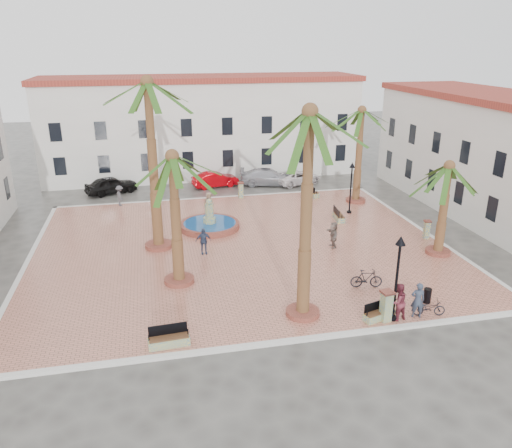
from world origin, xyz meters
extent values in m
plane|color=#56544F|center=(0.00, 0.00, 0.00)|extent=(120.00, 120.00, 0.00)
cube|color=tan|center=(0.00, 0.00, 0.07)|extent=(26.00, 22.00, 0.15)
cube|color=silver|center=(0.00, 11.00, 0.08)|extent=(26.30, 0.30, 0.16)
cube|color=silver|center=(0.00, -11.00, 0.08)|extent=(26.30, 0.30, 0.16)
cube|color=silver|center=(13.00, 0.00, 0.08)|extent=(0.30, 22.30, 0.16)
cube|color=silver|center=(-13.00, 0.00, 0.08)|extent=(0.30, 22.30, 0.16)
cube|color=white|center=(0.00, 20.00, 4.50)|extent=(30.00, 7.00, 9.00)
cube|color=#983327|center=(0.00, 20.00, 9.25)|extent=(30.40, 7.40, 0.50)
cube|color=black|center=(-13.12, 16.52, 2.20)|extent=(1.00, 0.12, 1.60)
cube|color=black|center=(-9.38, 16.52, 2.20)|extent=(1.00, 0.12, 1.60)
cube|color=black|center=(-5.62, 16.52, 2.20)|extent=(1.00, 0.12, 1.60)
cube|color=black|center=(-1.88, 16.52, 2.20)|extent=(1.00, 0.12, 1.60)
cube|color=black|center=(1.88, 16.52, 2.20)|extent=(1.00, 0.12, 1.60)
cube|color=black|center=(5.62, 16.52, 2.20)|extent=(1.00, 0.12, 1.60)
cube|color=black|center=(9.38, 16.52, 2.20)|extent=(1.00, 0.12, 1.60)
cube|color=black|center=(13.12, 16.52, 2.20)|extent=(1.00, 0.12, 1.60)
cube|color=black|center=(-13.12, 16.52, 5.20)|extent=(1.00, 0.12, 1.60)
cube|color=black|center=(-9.38, 16.52, 5.20)|extent=(1.00, 0.12, 1.60)
cube|color=black|center=(-5.62, 16.52, 5.20)|extent=(1.00, 0.12, 1.60)
cube|color=black|center=(-1.88, 16.52, 5.20)|extent=(1.00, 0.12, 1.60)
cube|color=black|center=(1.88, 16.52, 5.20)|extent=(1.00, 0.12, 1.60)
cube|color=black|center=(5.62, 16.52, 5.20)|extent=(1.00, 0.12, 1.60)
cube|color=black|center=(9.38, 16.52, 5.20)|extent=(1.00, 0.12, 1.60)
cube|color=black|center=(13.12, 16.52, 5.20)|extent=(1.00, 0.12, 1.60)
cube|color=white|center=(20.00, 2.00, 4.25)|extent=(7.00, 26.00, 8.50)
cube|color=black|center=(16.54, -2.06, 2.20)|extent=(0.12, 1.00, 1.60)
cube|color=black|center=(16.54, 1.65, 2.20)|extent=(0.12, 1.00, 1.60)
cube|color=black|center=(16.54, 5.37, 2.20)|extent=(0.12, 1.00, 1.60)
cube|color=black|center=(16.54, 9.08, 2.20)|extent=(0.12, 1.00, 1.60)
cube|color=black|center=(16.54, 12.80, 2.20)|extent=(0.12, 1.00, 1.60)
cube|color=black|center=(16.54, -2.06, 5.20)|extent=(0.12, 1.00, 1.60)
cube|color=black|center=(16.54, 1.65, 5.20)|extent=(0.12, 1.00, 1.60)
cube|color=black|center=(16.54, 5.37, 5.20)|extent=(0.12, 1.00, 1.60)
cube|color=black|center=(16.54, 9.08, 5.20)|extent=(0.12, 1.00, 1.60)
cube|color=black|center=(16.54, 12.80, 5.20)|extent=(0.12, 1.00, 1.60)
cube|color=black|center=(-16.02, 10.00, 2.20)|extent=(0.12, 1.00, 1.60)
cube|color=black|center=(-16.02, 10.00, 5.20)|extent=(0.12, 1.00, 1.60)
cylinder|color=brown|center=(-1.53, 3.73, 0.35)|extent=(4.20, 4.20, 0.40)
cylinder|color=#194C8C|center=(-1.53, 3.73, 0.53)|extent=(3.70, 3.70, 0.06)
cylinder|color=gray|center=(-1.53, 3.73, 0.55)|extent=(0.90, 0.90, 0.80)
cylinder|color=gray|center=(-1.53, 3.73, 1.35)|extent=(0.60, 0.60, 1.20)
sphere|color=gray|center=(-1.53, 3.73, 2.10)|extent=(0.44, 0.44, 0.44)
cylinder|color=brown|center=(-5.17, 0.98, 0.28)|extent=(1.75, 1.75, 0.26)
cylinder|color=brown|center=(-5.17, 0.98, 5.42)|extent=(0.57, 0.57, 10.01)
sphere|color=brown|center=(-5.17, 0.98, 10.42)|extent=(0.77, 0.77, 0.77)
cylinder|color=brown|center=(-4.24, -4.29, 0.27)|extent=(1.64, 1.64, 0.25)
cylinder|color=brown|center=(-4.24, -4.29, 3.79)|extent=(0.53, 0.53, 6.79)
sphere|color=brown|center=(-4.24, -4.29, 7.19)|extent=(0.72, 0.72, 0.72)
cylinder|color=brown|center=(1.34, -9.04, 0.27)|extent=(1.64, 1.64, 0.25)
cylinder|color=brown|center=(1.34, -9.04, 5.12)|extent=(0.53, 0.53, 9.46)
sphere|color=brown|center=(1.34, -9.04, 9.85)|extent=(0.72, 0.72, 0.72)
cylinder|color=brown|center=(11.81, -3.70, 0.26)|extent=(1.53, 1.53, 0.23)
cylinder|color=brown|center=(11.81, -3.70, 3.06)|extent=(0.50, 0.50, 5.36)
sphere|color=brown|center=(11.81, -3.70, 5.74)|extent=(0.67, 0.67, 0.67)
cylinder|color=brown|center=(11.02, 7.37, 0.27)|extent=(1.60, 1.60, 0.24)
cylinder|color=brown|center=(11.02, 7.37, 3.98)|extent=(0.52, 0.52, 7.19)
sphere|color=brown|center=(11.02, 7.37, 7.58)|extent=(0.70, 0.70, 0.70)
cube|color=gray|center=(-5.11, -10.33, 0.35)|extent=(1.82, 0.66, 0.40)
cube|color=#56351E|center=(-5.11, -10.33, 0.58)|extent=(1.71, 0.61, 0.06)
cube|color=black|center=(-5.13, -10.11, 0.84)|extent=(1.69, 0.16, 0.50)
cylinder|color=black|center=(-5.95, -10.39, 0.70)|extent=(0.05, 0.05, 0.30)
cylinder|color=black|center=(-4.27, -10.27, 0.70)|extent=(0.05, 0.05, 0.30)
cube|color=gray|center=(4.78, -10.20, 0.33)|extent=(1.70, 0.94, 0.36)
cube|color=#56351E|center=(4.78, -10.20, 0.54)|extent=(1.60, 0.87, 0.05)
cube|color=black|center=(4.72, -10.01, 0.78)|extent=(1.49, 0.48, 0.45)
cylinder|color=black|center=(4.05, -10.42, 0.65)|extent=(0.05, 0.05, 0.27)
cylinder|color=black|center=(5.52, -9.98, 0.65)|extent=(0.05, 0.05, 0.27)
cube|color=gray|center=(8.02, 3.44, 0.34)|extent=(0.72, 1.78, 0.38)
cube|color=#56351E|center=(8.02, 3.44, 0.56)|extent=(0.66, 1.68, 0.06)
cube|color=black|center=(7.81, 3.46, 0.82)|extent=(0.23, 1.63, 0.48)
cylinder|color=black|center=(7.93, 2.63, 0.68)|extent=(0.05, 0.05, 0.29)
cylinder|color=black|center=(8.11, 4.25, 0.68)|extent=(0.05, 0.05, 0.29)
cube|color=gray|center=(7.91, 9.69, 0.35)|extent=(1.04, 1.86, 0.40)
cube|color=#56351E|center=(7.91, 9.69, 0.58)|extent=(0.96, 1.75, 0.06)
cube|color=black|center=(7.70, 9.63, 0.84)|extent=(0.53, 1.62, 0.49)
cylinder|color=black|center=(8.15, 8.88, 0.69)|extent=(0.05, 0.05, 0.30)
cylinder|color=black|center=(7.66, 10.49, 0.69)|extent=(0.05, 0.05, 0.30)
cylinder|color=black|center=(5.38, -10.40, 0.23)|extent=(0.38, 0.38, 0.17)
cylinder|color=black|center=(5.38, -10.40, 2.16)|extent=(0.13, 0.13, 3.81)
cone|color=black|center=(5.38, -10.40, 4.22)|extent=(0.47, 0.47, 0.42)
sphere|color=beige|center=(5.38, -10.40, 4.06)|extent=(0.25, 0.25, 0.25)
cylinder|color=black|center=(9.38, 4.75, 0.23)|extent=(0.35, 0.35, 0.16)
cylinder|color=black|center=(9.38, 4.75, 2.01)|extent=(0.12, 0.12, 3.53)
cone|color=black|center=(9.38, 4.75, 3.92)|extent=(0.43, 0.43, 0.39)
sphere|color=beige|center=(9.38, 4.75, 3.77)|extent=(0.24, 0.24, 0.24)
cube|color=gray|center=(4.99, -10.40, 0.87)|extent=(0.50, 0.50, 1.45)
cube|color=brown|center=(4.99, -10.40, 1.65)|extent=(0.63, 0.63, 0.11)
cube|color=gray|center=(1.95, 10.40, 0.77)|extent=(0.38, 0.38, 1.24)
cube|color=brown|center=(1.95, 10.40, 1.44)|extent=(0.48, 0.48, 0.10)
cube|color=gray|center=(12.40, -1.26, 0.73)|extent=(0.43, 0.43, 1.17)
cube|color=brown|center=(12.40, -1.26, 1.36)|extent=(0.54, 0.54, 0.09)
cylinder|color=black|center=(7.85, -9.23, 0.53)|extent=(0.39, 0.39, 0.77)
imported|color=#303A4C|center=(6.60, -10.40, 1.05)|extent=(0.75, 0.59, 1.81)
imported|color=black|center=(7.25, -10.40, 0.56)|extent=(1.63, 0.86, 0.82)
imported|color=maroon|center=(5.58, -10.40, 1.08)|extent=(1.04, 0.89, 1.86)
imported|color=black|center=(5.51, -7.04, 0.67)|extent=(1.78, 0.81, 1.03)
imported|color=#9F7F61|center=(-1.16, 7.06, 0.96)|extent=(0.82, 0.55, 1.63)
imported|color=#354363|center=(-2.47, -0.66, 0.99)|extent=(0.99, 0.41, 1.68)
imported|color=#4A494E|center=(-7.89, 10.40, 0.97)|extent=(0.91, 1.20, 1.64)
imported|color=#78685F|center=(5.76, -1.37, 0.99)|extent=(0.57, 1.59, 1.69)
imported|color=black|center=(-8.80, 14.59, 0.76)|extent=(4.80, 3.40, 1.52)
imported|color=#AA0109|center=(0.40, 14.70, 0.69)|extent=(4.41, 2.23, 1.39)
imported|color=#ADACB5|center=(5.28, 14.31, 0.76)|extent=(5.56, 3.25, 1.51)
imported|color=white|center=(8.03, 14.09, 0.63)|extent=(4.99, 3.64, 1.26)
camera|label=1|loc=(-5.36, -29.23, 12.62)|focal=35.00mm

